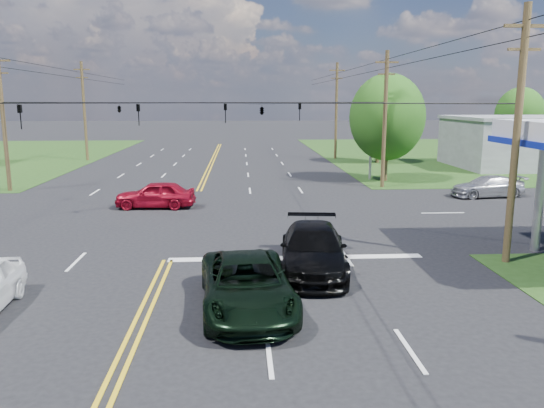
{
  "coord_description": "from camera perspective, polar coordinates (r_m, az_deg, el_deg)",
  "views": [
    {
      "loc": [
        2.85,
        -15.98,
        6.1
      ],
      "look_at": [
        4.18,
        6.0,
        1.8
      ],
      "focal_mm": 35.0,
      "sensor_mm": 36.0,
      "label": 1
    }
  ],
  "objects": [
    {
      "name": "ground",
      "position": [
        28.78,
        -9.06,
        -1.33
      ],
      "size": [
        280.0,
        280.0,
        0.0
      ],
      "primitive_type": "plane",
      "color": "black",
      "rests_on": "ground"
    },
    {
      "name": "grass_ne",
      "position": [
        68.33,
        24.73,
        4.92
      ],
      "size": [
        46.0,
        48.0,
        0.03
      ],
      "primitive_type": "cube",
      "color": "#1D3A12",
      "rests_on": "ground"
    },
    {
      "name": "stop_bar",
      "position": [
        21.0,
        2.58,
        -5.86
      ],
      "size": [
        10.0,
        0.5,
        0.02
      ],
      "primitive_type": "cube",
      "color": "silver",
      "rests_on": "ground"
    },
    {
      "name": "retail_ne",
      "position": [
        55.27,
        26.13,
        5.88
      ],
      "size": [
        14.0,
        10.0,
        4.4
      ],
      "primitive_type": "cube",
      "color": "slate",
      "rests_on": "ground"
    },
    {
      "name": "pole_se",
      "position": [
        21.56,
        24.83,
        6.88
      ],
      "size": [
        1.6,
        0.28,
        9.5
      ],
      "color": "#3E311A",
      "rests_on": "ground"
    },
    {
      "name": "pole_nw",
      "position": [
        40.25,
        -26.94,
        8.18
      ],
      "size": [
        1.6,
        0.28,
        9.5
      ],
      "color": "#3E311A",
      "rests_on": "ground"
    },
    {
      "name": "pole_ne",
      "position": [
        38.37,
        12.04,
        9.04
      ],
      "size": [
        1.6,
        0.28,
        9.5
      ],
      "color": "#3E311A",
      "rests_on": "ground"
    },
    {
      "name": "pole_left_far",
      "position": [
        58.19,
        -19.54,
        9.51
      ],
      "size": [
        1.6,
        0.28,
        10.0
      ],
      "color": "#3E311A",
      "rests_on": "ground"
    },
    {
      "name": "pole_right_far",
      "position": [
        56.9,
        6.93,
        10.03
      ],
      "size": [
        1.6,
        0.28,
        10.0
      ],
      "color": "#3E311A",
      "rests_on": "ground"
    },
    {
      "name": "span_wire_signals",
      "position": [
        28.12,
        -9.44,
        10.69
      ],
      "size": [
        26.0,
        18.0,
        1.13
      ],
      "color": "black",
      "rests_on": "ground"
    },
    {
      "name": "power_lines",
      "position": [
        26.25,
        -10.08,
        16.34
      ],
      "size": [
        26.04,
        100.0,
        0.64
      ],
      "color": "black",
      "rests_on": "ground"
    },
    {
      "name": "tree_right_a",
      "position": [
        41.52,
        12.28,
        9.1
      ],
      "size": [
        5.7,
        5.7,
        8.18
      ],
      "color": "#3E311A",
      "rests_on": "ground"
    },
    {
      "name": "tree_right_b",
      "position": [
        53.77,
        11.39,
        8.83
      ],
      "size": [
        4.94,
        4.94,
        7.09
      ],
      "color": "#3E311A",
      "rests_on": "ground"
    },
    {
      "name": "tree_far_r",
      "position": [
        65.84,
        25.09,
        8.67
      ],
      "size": [
        5.32,
        5.32,
        7.63
      ],
      "color": "#3E311A",
      "rests_on": "ground"
    },
    {
      "name": "pickup_dkgreen",
      "position": [
        15.78,
        -2.74,
        -8.66
      ],
      "size": [
        3.03,
        5.83,
        1.57
      ],
      "primitive_type": "imported",
      "rotation": [
        0.0,
        0.0,
        0.08
      ],
      "color": "black",
      "rests_on": "ground"
    },
    {
      "name": "suv_black",
      "position": [
        19.24,
        4.43,
        -4.89
      ],
      "size": [
        2.95,
        5.95,
        1.66
      ],
      "primitive_type": "imported",
      "rotation": [
        0.0,
        0.0,
        -0.11
      ],
      "color": "black",
      "rests_on": "ground"
    },
    {
      "name": "sedan_red",
      "position": [
        31.35,
        -12.44,
        1.0
      ],
      "size": [
        4.63,
        2.04,
        1.55
      ],
      "primitive_type": "imported",
      "rotation": [
        0.0,
        0.0,
        -1.62
      ],
      "color": "maroon",
      "rests_on": "ground"
    },
    {
      "name": "sedan_far",
      "position": [
        36.83,
        22.15,
        1.76
      ],
      "size": [
        4.85,
        2.38,
        1.36
      ],
      "primitive_type": "imported",
      "rotation": [
        0.0,
        0.0,
        -1.47
      ],
      "color": "#ABABB0",
      "rests_on": "ground"
    },
    {
      "name": "polesign_ne",
      "position": [
        41.9,
        10.73,
        10.17
      ],
      "size": [
        1.98,
        0.91,
        7.32
      ],
      "color": "#A5A5AA",
      "rests_on": "ground"
    }
  ]
}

